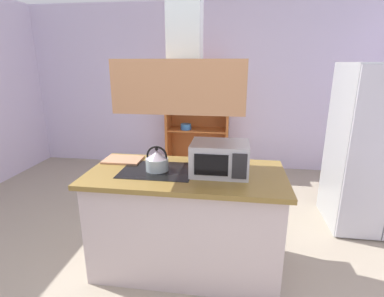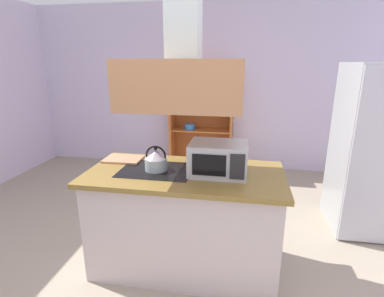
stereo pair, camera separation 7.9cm
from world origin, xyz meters
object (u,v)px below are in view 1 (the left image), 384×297
(refrigerator, at_px, (380,149))
(microwave, at_px, (220,158))
(dish_cabinet, at_px, (198,125))
(kettle, at_px, (157,160))
(cutting_board, at_px, (123,160))

(refrigerator, relative_size, microwave, 3.86)
(refrigerator, distance_m, dish_cabinet, 2.66)
(kettle, bearing_deg, dish_cabinet, 89.49)
(refrigerator, bearing_deg, cutting_board, -162.81)
(kettle, relative_size, cutting_board, 0.62)
(refrigerator, distance_m, kettle, 2.38)
(refrigerator, bearing_deg, microwave, -149.22)
(refrigerator, xyz_separation_m, cutting_board, (-2.54, -0.79, 0.02))
(kettle, distance_m, microwave, 0.52)
(cutting_board, bearing_deg, kettle, -27.97)
(refrigerator, relative_size, dish_cabinet, 1.04)
(dish_cabinet, bearing_deg, kettle, -90.51)
(dish_cabinet, distance_m, cutting_board, 2.39)
(kettle, bearing_deg, refrigerator, 24.50)
(microwave, bearing_deg, kettle, -179.28)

